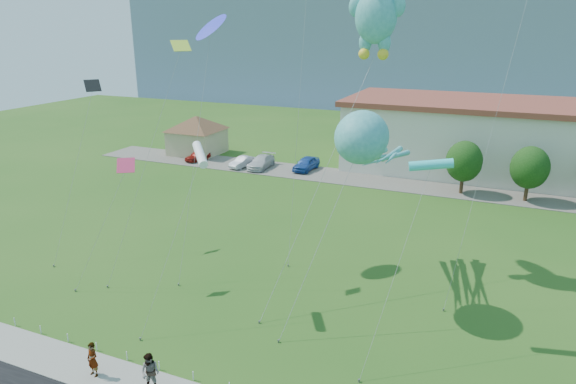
{
  "coord_description": "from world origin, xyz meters",
  "views": [
    {
      "loc": [
        13.4,
        -18.57,
        16.36
      ],
      "look_at": [
        1.99,
        8.0,
        6.93
      ],
      "focal_mm": 32.0,
      "sensor_mm": 36.0,
      "label": 1
    }
  ],
  "objects_px": {
    "parked_car_white": "(261,162)",
    "parked_car_blue": "(306,164)",
    "pavilion": "(197,131)",
    "teddy_bear_kite": "(376,9)",
    "parked_car_silver": "(243,162)",
    "octopus_kite": "(367,146)",
    "parked_car_red": "(198,156)",
    "pedestrian_right": "(150,373)",
    "pedestrian_left": "(93,359)"
  },
  "relations": [
    {
      "from": "pavilion",
      "to": "parked_car_silver",
      "type": "bearing_deg",
      "value": -23.44
    },
    {
      "from": "pedestrian_left",
      "to": "parked_car_white",
      "type": "xyz_separation_m",
      "value": [
        -9.4,
        37.68,
        -0.21
      ]
    },
    {
      "from": "parked_car_silver",
      "to": "octopus_kite",
      "type": "xyz_separation_m",
      "value": [
        21.14,
        -23.45,
        8.82
      ]
    },
    {
      "from": "parked_car_silver",
      "to": "teddy_bear_kite",
      "type": "height_order",
      "value": "teddy_bear_kite"
    },
    {
      "from": "pedestrian_left",
      "to": "parked_car_red",
      "type": "bearing_deg",
      "value": 124.36
    },
    {
      "from": "parked_car_blue",
      "to": "parked_car_red",
      "type": "bearing_deg",
      "value": -170.29
    },
    {
      "from": "pedestrian_right",
      "to": "teddy_bear_kite",
      "type": "distance_m",
      "value": 25.21
    },
    {
      "from": "pedestrian_left",
      "to": "parked_car_white",
      "type": "distance_m",
      "value": 38.84
    },
    {
      "from": "pavilion",
      "to": "parked_car_blue",
      "type": "distance_m",
      "value": 16.61
    },
    {
      "from": "octopus_kite",
      "to": "parked_car_red",
      "type": "bearing_deg",
      "value": 139.28
    },
    {
      "from": "pedestrian_right",
      "to": "parked_car_white",
      "type": "xyz_separation_m",
      "value": [
        -12.65,
        37.47,
        -0.29
      ]
    },
    {
      "from": "pavilion",
      "to": "pedestrian_right",
      "type": "xyz_separation_m",
      "value": [
        23.68,
        -40.77,
        -1.95
      ]
    },
    {
      "from": "pavilion",
      "to": "teddy_bear_kite",
      "type": "distance_m",
      "value": 39.09
    },
    {
      "from": "octopus_kite",
      "to": "parked_car_silver",
      "type": "bearing_deg",
      "value": 132.04
    },
    {
      "from": "pedestrian_right",
      "to": "parked_car_red",
      "type": "xyz_separation_m",
      "value": [
        -21.56,
        37.47,
        -0.39
      ]
    },
    {
      "from": "octopus_kite",
      "to": "pedestrian_left",
      "type": "bearing_deg",
      "value": -124.87
    },
    {
      "from": "pavilion",
      "to": "teddy_bear_kite",
      "type": "xyz_separation_m",
      "value": [
        28.83,
        -22.2,
        14.29
      ]
    },
    {
      "from": "pedestrian_right",
      "to": "teddy_bear_kite",
      "type": "xyz_separation_m",
      "value": [
        5.15,
        18.57,
        16.24
      ]
    },
    {
      "from": "parked_car_red",
      "to": "parked_car_white",
      "type": "distance_m",
      "value": 8.91
    },
    {
      "from": "pedestrian_left",
      "to": "parked_car_red",
      "type": "xyz_separation_m",
      "value": [
        -18.3,
        37.68,
        -0.31
      ]
    },
    {
      "from": "parked_car_blue",
      "to": "teddy_bear_kite",
      "type": "relative_size",
      "value": 0.23
    },
    {
      "from": "parked_car_white",
      "to": "parked_car_blue",
      "type": "distance_m",
      "value": 5.45
    },
    {
      "from": "pedestrian_left",
      "to": "octopus_kite",
      "type": "bearing_deg",
      "value": 63.59
    },
    {
      "from": "pavilion",
      "to": "parked_car_white",
      "type": "bearing_deg",
      "value": -16.68
    },
    {
      "from": "parked_car_red",
      "to": "parked_car_silver",
      "type": "xyz_separation_m",
      "value": [
        6.72,
        -0.53,
        0.01
      ]
    },
    {
      "from": "parked_car_blue",
      "to": "octopus_kite",
      "type": "distance_m",
      "value": 29.96
    },
    {
      "from": "parked_car_red",
      "to": "parked_car_blue",
      "type": "xyz_separation_m",
      "value": [
        14.21,
        1.25,
        0.16
      ]
    },
    {
      "from": "pavilion",
      "to": "parked_car_white",
      "type": "xyz_separation_m",
      "value": [
        11.03,
        -3.3,
        -2.24
      ]
    },
    {
      "from": "parked_car_red",
      "to": "parked_car_white",
      "type": "xyz_separation_m",
      "value": [
        8.91,
        0.0,
        0.1
      ]
    },
    {
      "from": "teddy_bear_kite",
      "to": "parked_car_red",
      "type": "bearing_deg",
      "value": 144.73
    },
    {
      "from": "parked_car_silver",
      "to": "octopus_kite",
      "type": "distance_m",
      "value": 32.78
    },
    {
      "from": "pavilion",
      "to": "parked_car_blue",
      "type": "xyz_separation_m",
      "value": [
        16.33,
        -2.06,
        -2.19
      ]
    },
    {
      "from": "pedestrian_right",
      "to": "parked_car_blue",
      "type": "bearing_deg",
      "value": 94.35
    },
    {
      "from": "parked_car_white",
      "to": "teddy_bear_kite",
      "type": "height_order",
      "value": "teddy_bear_kite"
    },
    {
      "from": "parked_car_red",
      "to": "octopus_kite",
      "type": "bearing_deg",
      "value": -28.92
    },
    {
      "from": "pedestrian_right",
      "to": "teddy_bear_kite",
      "type": "bearing_deg",
      "value": 68.1
    },
    {
      "from": "pavilion",
      "to": "pedestrian_left",
      "type": "bearing_deg",
      "value": -63.51
    },
    {
      "from": "parked_car_red",
      "to": "teddy_bear_kite",
      "type": "bearing_deg",
      "value": -23.47
    },
    {
      "from": "parked_car_white",
      "to": "teddy_bear_kite",
      "type": "xyz_separation_m",
      "value": [
        17.8,
        -18.89,
        16.53
      ]
    },
    {
      "from": "pedestrian_left",
      "to": "octopus_kite",
      "type": "relative_size",
      "value": 0.13
    },
    {
      "from": "pedestrian_right",
      "to": "parked_car_white",
      "type": "height_order",
      "value": "pedestrian_right"
    },
    {
      "from": "pavilion",
      "to": "parked_car_silver",
      "type": "height_order",
      "value": "pavilion"
    },
    {
      "from": "pedestrian_left",
      "to": "teddy_bear_kite",
      "type": "xyz_separation_m",
      "value": [
        8.41,
        18.79,
        16.32
      ]
    },
    {
      "from": "pedestrian_left",
      "to": "parked_car_white",
      "type": "relative_size",
      "value": 0.36
    },
    {
      "from": "pavilion",
      "to": "teddy_bear_kite",
      "type": "relative_size",
      "value": 0.46
    },
    {
      "from": "parked_car_white",
      "to": "parked_car_blue",
      "type": "relative_size",
      "value": 1.09
    },
    {
      "from": "parked_car_blue",
      "to": "parked_car_white",
      "type": "bearing_deg",
      "value": -162.08
    },
    {
      "from": "pavilion",
      "to": "pedestrian_left",
      "type": "distance_m",
      "value": 45.84
    },
    {
      "from": "pavilion",
      "to": "parked_car_blue",
      "type": "relative_size",
      "value": 2.02
    },
    {
      "from": "pedestrian_right",
      "to": "octopus_kite",
      "type": "distance_m",
      "value": 17.11
    }
  ]
}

